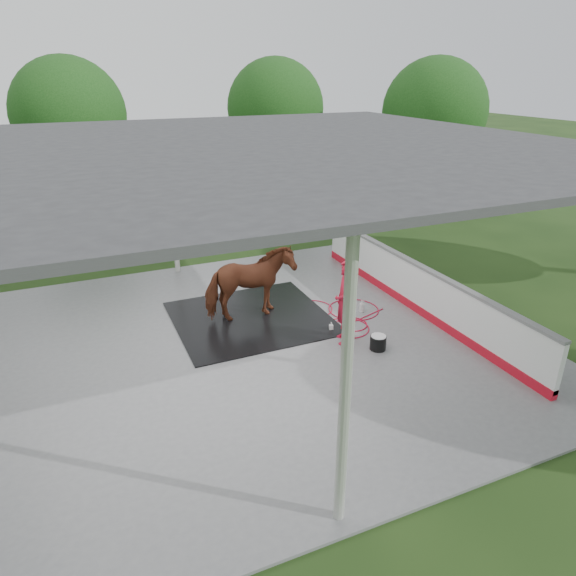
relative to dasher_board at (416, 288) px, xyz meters
name	(u,v)px	position (x,y,z in m)	size (l,w,h in m)	color
ground	(228,349)	(-4.60, 0.00, -0.59)	(100.00, 100.00, 0.00)	#1E3814
concrete_slab	(228,348)	(-4.60, 0.00, -0.57)	(12.00, 10.00, 0.05)	slate
pavilion_structure	(218,152)	(-4.60, 0.00, 3.37)	(12.60, 10.60, 4.05)	beige
dasher_board	(416,288)	(0.00, 0.00, 0.00)	(0.16, 8.00, 1.15)	red
tree_belt	(220,154)	(-4.30, 0.90, 3.20)	(28.00, 28.00, 5.80)	#382314
rubber_mat	(251,318)	(-3.72, 1.07, -0.53)	(3.39, 3.18, 0.03)	black
horse	(250,284)	(-3.72, 1.07, 0.31)	(0.89, 1.96, 1.66)	brown
handler	(345,302)	(-2.30, -0.70, 0.35)	(0.65, 0.43, 1.79)	#B4132B
wash_bucket	(378,342)	(-1.82, -1.28, -0.39)	(0.33, 0.33, 0.31)	black
soap_bottle_a	(362,306)	(-1.23, 0.35, -0.39)	(0.11, 0.12, 0.30)	silver
soap_bottle_b	(331,326)	(-2.31, -0.17, -0.45)	(0.09, 0.09, 0.19)	#338CD8
hose_coil	(342,316)	(-1.76, 0.34, -0.53)	(2.02, 2.16, 0.02)	#BB0D2E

